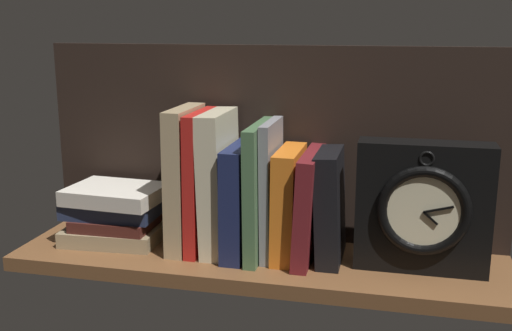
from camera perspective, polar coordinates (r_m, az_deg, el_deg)
ground_plane at (r=107.72cm, az=0.18°, el=-8.99°), size 85.25×22.19×2.50cm
back_panel at (r=112.04cm, az=1.41°, el=2.06°), size 85.25×1.20×35.54cm
book_tan_shortstories at (r=108.40cm, az=-6.63°, el=-1.22°), size 3.42×13.92×25.21cm
book_red_requiem at (r=107.53cm, az=-5.15°, el=-1.47°), size 2.35×13.95×24.63cm
book_cream_twain at (r=106.55cm, az=-3.48°, el=-1.56°), size 4.44×13.87×24.74cm
book_navy_bierce at (r=106.23cm, az=-1.38°, el=-3.12°), size 3.73×16.14×19.22cm
book_green_romantic at (r=104.98cm, az=0.29°, el=-2.26°), size 2.32×16.82×22.93cm
book_gray_chess at (r=104.47cm, az=1.45°, el=-2.21°), size 1.94×12.70×23.40cm
book_orange_pandolfini at (r=104.56cm, az=3.06°, el=-3.53°), size 3.93×13.69×18.79cm
book_maroon_dawkins at (r=104.08cm, az=4.96°, el=-3.75°), size 3.48×16.75×18.49cm
book_black_skeptic at (r=103.60cm, az=6.91°, el=-3.77°), size 4.70×12.68×18.91cm
framed_clock at (r=101.46cm, az=15.29°, el=-3.79°), size 21.15×7.18×21.15cm
book_stack_side at (r=115.66cm, az=-12.97°, el=-4.37°), size 18.26×14.33×10.35cm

